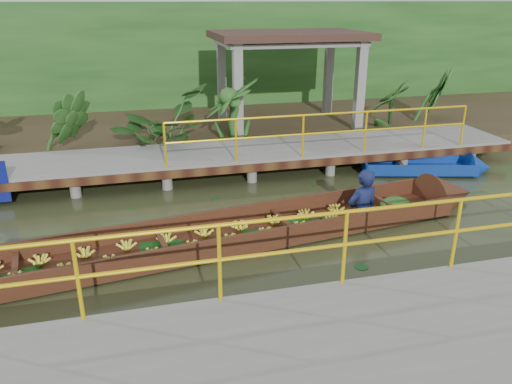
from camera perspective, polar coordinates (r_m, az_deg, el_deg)
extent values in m
plane|color=#2C3219|center=(9.31, -2.51, -4.82)|extent=(80.00, 80.00, 0.00)
cube|color=#2E2617|center=(16.26, -8.01, 7.26)|extent=(30.00, 8.00, 0.45)
cube|color=slate|center=(12.35, -5.89, 4.22)|extent=(16.00, 2.00, 0.15)
cube|color=black|center=(11.43, -5.12, 2.43)|extent=(16.00, 0.12, 0.18)
cylinder|color=gold|center=(11.89, 8.00, 8.82)|extent=(7.50, 0.05, 0.05)
cylinder|color=gold|center=(11.99, 7.89, 6.72)|extent=(7.50, 0.05, 0.05)
cylinder|color=gold|center=(12.00, 7.88, 6.49)|extent=(0.05, 0.05, 1.00)
cylinder|color=slate|center=(11.80, -24.78, 0.07)|extent=(0.24, 0.24, 0.55)
cylinder|color=slate|center=(13.29, -23.70, 2.47)|extent=(0.24, 0.24, 0.55)
cylinder|color=slate|center=(11.57, -15.06, 0.94)|extent=(0.24, 0.24, 0.55)
cylinder|color=slate|center=(13.09, -15.08, 3.29)|extent=(0.24, 0.24, 0.55)
cylinder|color=slate|center=(11.69, -5.25, 1.81)|extent=(0.24, 0.24, 0.55)
cylinder|color=slate|center=(13.19, -6.38, 4.04)|extent=(0.24, 0.24, 0.55)
cylinder|color=slate|center=(12.13, 4.12, 2.58)|extent=(0.24, 0.24, 0.55)
cylinder|color=slate|center=(13.59, 2.02, 4.67)|extent=(0.24, 0.24, 0.55)
cylinder|color=slate|center=(12.88, 12.62, 3.22)|extent=(0.24, 0.24, 0.55)
cylinder|color=slate|center=(14.26, 9.80, 5.16)|extent=(0.24, 0.24, 0.55)
cylinder|color=slate|center=(13.87, 20.06, 3.72)|extent=(0.24, 0.24, 0.55)
cylinder|color=slate|center=(15.16, 16.77, 5.53)|extent=(0.24, 0.24, 0.55)
cylinder|color=slate|center=(11.69, -5.25, 1.81)|extent=(0.24, 0.24, 0.55)
cube|color=slate|center=(6.11, 15.91, -17.97)|extent=(18.00, 2.40, 0.70)
cylinder|color=gold|center=(6.29, 12.05, -2.05)|extent=(10.00, 0.05, 0.05)
cylinder|color=gold|center=(6.48, 11.75, -5.71)|extent=(10.00, 0.05, 0.05)
cylinder|color=gold|center=(6.50, 11.72, -6.10)|extent=(0.05, 0.05, 1.00)
cube|color=slate|center=(13.83, -2.08, 10.84)|extent=(0.25, 0.25, 2.80)
cube|color=slate|center=(15.00, 11.75, 11.23)|extent=(0.25, 0.25, 2.80)
cube|color=slate|center=(16.15, -3.93, 12.31)|extent=(0.25, 0.25, 2.80)
cube|color=slate|center=(17.16, 8.27, 12.66)|extent=(0.25, 0.25, 2.80)
cube|color=slate|center=(15.28, 3.75, 16.71)|extent=(4.00, 2.60, 0.12)
cube|color=#37221B|center=(15.27, 3.77, 17.46)|extent=(4.40, 3.00, 0.20)
cube|color=#194115|center=(18.40, -9.24, 14.43)|extent=(30.00, 0.80, 4.00)
cube|color=#3A1A10|center=(8.94, -3.40, -5.51)|extent=(9.17, 2.44, 0.07)
cube|color=#3A1A10|center=(9.36, -4.58, -3.18)|extent=(9.02, 1.38, 0.39)
cube|color=#3A1A10|center=(8.39, -2.13, -6.16)|extent=(9.02, 1.38, 0.39)
cone|color=#3A1A10|center=(11.44, 21.28, -0.37)|extent=(1.28, 1.25, 1.09)
ellipsoid|color=#194115|center=(10.54, 15.62, -1.35)|extent=(0.70, 0.59, 0.30)
imported|color=#11173E|center=(9.79, 12.40, 2.54)|extent=(0.74, 0.55, 1.86)
cube|color=navy|center=(13.15, 18.02, 2.46)|extent=(2.83, 1.48, 0.09)
cube|color=navy|center=(13.49, 17.58, 3.45)|extent=(2.64, 0.74, 0.27)
cube|color=navy|center=(12.75, 18.58, 2.33)|extent=(2.64, 0.74, 0.27)
cube|color=navy|center=(12.77, 12.25, 3.00)|extent=(0.26, 0.80, 0.27)
cone|color=navy|center=(13.68, 24.20, 2.56)|extent=(0.72, 0.87, 0.76)
cube|color=black|center=(12.98, 16.18, 3.09)|extent=(0.29, 0.81, 0.05)
imported|color=#194115|center=(13.89, -21.62, 8.52)|extent=(1.50, 1.50, 1.87)
imported|color=#194115|center=(13.79, -11.18, 9.52)|extent=(1.50, 1.50, 1.87)
imported|color=#194115|center=(14.03, -2.90, 10.09)|extent=(1.50, 1.50, 1.87)
imported|color=#194115|center=(15.78, 15.52, 10.60)|extent=(1.50, 1.50, 1.87)
imported|color=#194115|center=(16.56, 20.13, 10.56)|extent=(1.50, 1.50, 1.87)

